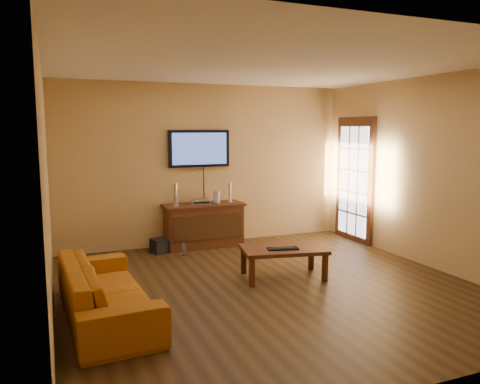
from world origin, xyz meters
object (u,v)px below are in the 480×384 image
sofa (106,281)px  keyboard (283,248)px  game_console (216,197)px  subwoofer (159,246)px  television (199,149)px  speaker_right (230,193)px  speaker_left (176,195)px  bottle (184,250)px  coffee_table (283,251)px  media_console (204,225)px  av_receiver (201,202)px

sofa → keyboard: bearing=-83.5°
game_console → subwoofer: bearing=172.1°
subwoofer → keyboard: keyboard is taller
sofa → game_console: bearing=-43.4°
television → speaker_right: (0.47, -0.20, -0.75)m
speaker_left → subwoofer: bearing=-160.3°
game_console → television: bearing=124.4°
television → subwoofer: bearing=-156.4°
subwoofer → keyboard: (1.20, -1.93, 0.31)m
bottle → keyboard: keyboard is taller
coffee_table → speaker_left: 2.23m
media_console → coffee_table: 2.02m
subwoofer → av_receiver: bearing=-7.2°
television → av_receiver: television is taller
television → keyboard: television is taller
keyboard → av_receiver: bearing=102.3°
coffee_table → subwoofer: coffee_table is taller
media_console → sofa: (-1.85, -2.45, 0.03)m
coffee_table → game_console: 2.06m
av_receiver → sofa: bearing=-112.8°
subwoofer → speaker_left: bearing=1.2°
subwoofer → media_console: bearing=-9.2°
speaker_right → game_console: bearing=178.3°
media_console → coffee_table: size_ratio=1.13×
game_console → bottle: 1.10m
keyboard → coffee_table: bearing=59.1°
speaker_left → av_receiver: size_ratio=1.16×
television → bottle: size_ratio=5.20×
speaker_left → subwoofer: speaker_left is taller
sofa → game_console: (2.08, 2.47, 0.43)m
coffee_table → av_receiver: size_ratio=3.77×
television → keyboard: (0.42, -2.27, -1.21)m
av_receiver → bottle: size_ratio=1.57×
media_console → subwoofer: bearing=-170.7°
television → speaker_right: size_ratio=3.19×
game_console → av_receiver: bearing=164.1°
av_receiver → subwoofer: bearing=-155.3°
television → speaker_left: bearing=-153.9°
subwoofer → keyboard: 2.29m
media_console → sofa: size_ratio=0.66×
subwoofer → keyboard: size_ratio=0.55×
coffee_table → speaker_left: speaker_left is taller
television → media_console: bearing=-90.0°
av_receiver → game_console: (0.27, 0.00, 0.06)m
speaker_left → subwoofer: 0.84m
speaker_right → game_console: size_ratio=1.66×
media_console → television: size_ratio=1.28×
television → subwoofer: 1.74m
media_console → keyboard: (0.42, -2.06, 0.06)m
sofa → subwoofer: bearing=-27.9°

